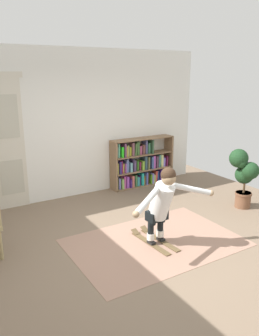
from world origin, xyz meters
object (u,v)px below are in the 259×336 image
object	(u,v)px
bookshelf	(141,165)
potted_plant	(244,173)
skis_pair	(154,240)
person_skier	(162,200)

from	to	relation	value
bookshelf	potted_plant	distance (m)	2.25
bookshelf	potted_plant	world-z (taller)	potted_plant
skis_pair	person_skier	distance (m)	0.71
bookshelf	person_skier	bearing A→B (deg)	-116.78
bookshelf	skis_pair	xyz separation A→B (m)	(-1.27, -2.32, -0.45)
skis_pair	bookshelf	bearing A→B (deg)	61.38
potted_plant	skis_pair	bearing A→B (deg)	-172.71
bookshelf	skis_pair	world-z (taller)	bookshelf
potted_plant	person_skier	xyz separation A→B (m)	(-2.19, -0.45, 0.05)
bookshelf	potted_plant	xyz separation A→B (m)	(0.94, -2.04, 0.18)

